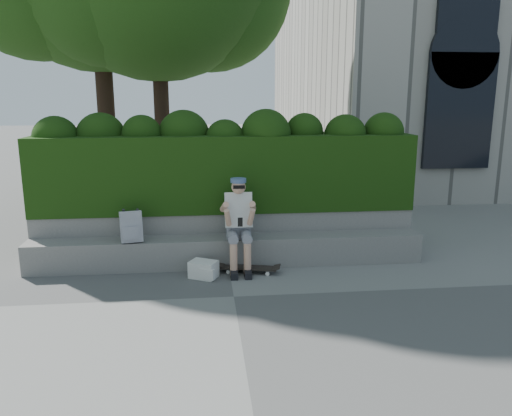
{
  "coord_description": "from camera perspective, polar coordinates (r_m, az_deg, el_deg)",
  "views": [
    {
      "loc": [
        -0.37,
        -6.07,
        2.56
      ],
      "look_at": [
        0.4,
        1.0,
        0.95
      ],
      "focal_mm": 35.0,
      "sensor_mm": 36.0,
      "label": 1
    }
  ],
  "objects": [
    {
      "name": "bench_ledge",
      "position": [
        7.69,
        -3.18,
        -4.94
      ],
      "size": [
        6.0,
        0.45,
        0.45
      ],
      "primitive_type": "cube",
      "color": "gray",
      "rests_on": "ground"
    },
    {
      "name": "person",
      "position": [
        7.38,
        -1.99,
        -1.43
      ],
      "size": [
        0.4,
        0.76,
        1.38
      ],
      "color": "gray",
      "rests_on": "ground"
    },
    {
      "name": "hedge",
      "position": [
        8.12,
        -3.54,
        4.16
      ],
      "size": [
        6.0,
        1.0,
        1.2
      ],
      "primitive_type": "cube",
      "color": "black",
      "rests_on": "planter_wall"
    },
    {
      "name": "planter_wall",
      "position": [
        8.11,
        -3.37,
        -2.91
      ],
      "size": [
        6.0,
        0.5,
        0.75
      ],
      "primitive_type": "cube",
      "color": "gray",
      "rests_on": "ground"
    },
    {
      "name": "ground",
      "position": [
        6.6,
        -2.56,
        -10.08
      ],
      "size": [
        80.0,
        80.0,
        0.0
      ],
      "primitive_type": "plane",
      "color": "slate",
      "rests_on": "ground"
    },
    {
      "name": "skateboard",
      "position": [
        7.41,
        -0.85,
        -6.86
      ],
      "size": [
        0.85,
        0.4,
        0.09
      ],
      "rotation": [
        0.0,
        0.0,
        -0.24
      ],
      "color": "black",
      "rests_on": "ground"
    },
    {
      "name": "backpack_ground",
      "position": [
        7.25,
        -6.01,
        -6.99
      ],
      "size": [
        0.45,
        0.41,
        0.24
      ],
      "primitive_type": "cube",
      "rotation": [
        0.0,
        0.0,
        -0.48
      ],
      "color": "white",
      "rests_on": "ground"
    },
    {
      "name": "backpack_plaid",
      "position": [
        7.54,
        -14.08,
        -2.08
      ],
      "size": [
        0.34,
        0.23,
        0.46
      ],
      "primitive_type": "cube",
      "rotation": [
        0.0,
        0.0,
        0.22
      ],
      "color": "#B8B8BD",
      "rests_on": "bench_ledge"
    }
  ]
}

